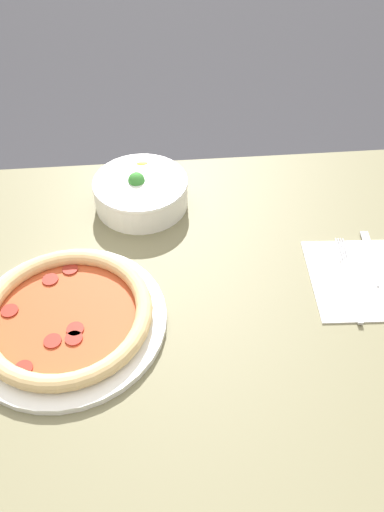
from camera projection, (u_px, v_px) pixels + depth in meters
name	position (u px, v px, depth m)	size (l,w,h in m)	color
ground_plane	(179.00, 479.00, 1.36)	(8.00, 8.00, 0.00)	#333338
dining_table	(173.00, 344.00, 0.90)	(1.14, 0.77, 0.77)	#706B4C
pizza	(67.00, 317.00, 0.76)	(0.31, 0.31, 0.04)	white
bowl	(141.00, 190.00, 0.95)	(0.18, 0.18, 0.07)	white
napkin	(364.00, 279.00, 0.84)	(0.19, 0.19, 0.00)	white
fork	(349.00, 279.00, 0.83)	(0.03, 0.19, 0.00)	silver
knife	(379.00, 281.00, 0.83)	(0.04, 0.22, 0.01)	silver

